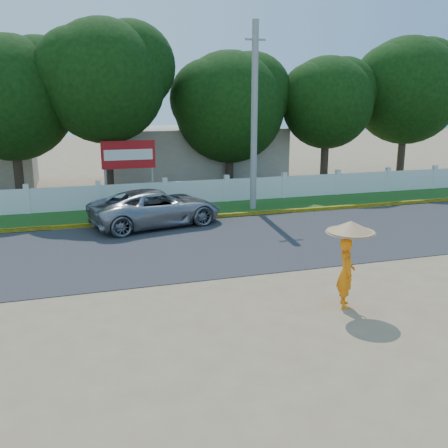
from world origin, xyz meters
name	(u,v)px	position (x,y,z in m)	size (l,w,h in m)	color
ground	(247,291)	(0.00, 0.00, 0.00)	(120.00, 120.00, 0.00)	#9E8460
road	(202,244)	(0.00, 4.50, 0.01)	(60.00, 7.00, 0.02)	#38383A
grass_verge	(172,212)	(0.00, 9.75, 0.01)	(60.00, 3.50, 0.03)	#2D601E
curb	(180,219)	(0.00, 8.05, 0.08)	(40.00, 0.18, 0.16)	yellow
fence	(165,194)	(0.00, 11.20, 0.55)	(40.00, 0.10, 1.10)	silver
building_near	(193,154)	(3.00, 18.00, 1.60)	(10.00, 6.00, 3.20)	#B7AD99
utility_pole	(254,118)	(3.64, 9.27, 4.02)	(0.28, 0.28, 8.03)	gray
vehicle	(156,208)	(-1.03, 7.55, 0.71)	(2.37, 5.14, 1.43)	#95979C
monk_with_parasol	(348,251)	(1.92, -1.60, 1.36)	(1.15, 1.15, 2.09)	orange
billboard	(129,158)	(-1.48, 12.30, 2.14)	(2.50, 0.13, 2.95)	gray
tree_row	(191,97)	(2.05, 14.17, 4.92)	(34.22, 6.98, 8.50)	#473828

